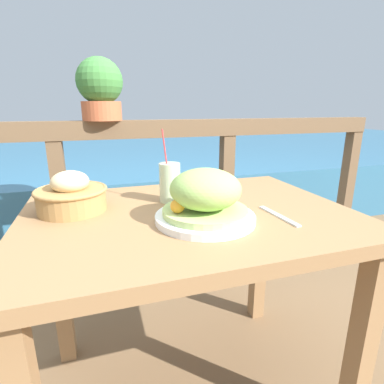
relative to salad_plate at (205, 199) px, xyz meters
The scene contains 8 objects.
patio_table 0.20m from the salad_plate, 102.09° to the left, with size 1.01×0.72×0.71m.
railing_fence 0.83m from the salad_plate, 91.35° to the left, with size 2.80×0.08×0.96m.
sea_backdrop 3.36m from the salad_plate, 90.33° to the left, with size 12.00×4.00×0.50m.
salad_plate is the anchor object (origin of this frame).
drink_glass 0.22m from the salad_plate, 103.73° to the left, with size 0.07×0.07×0.25m.
bread_basket 0.42m from the salad_plate, 150.47° to the left, with size 0.22×0.22×0.13m.
potted_plant 0.92m from the salad_plate, 106.33° to the left, with size 0.22×0.22×0.29m.
fork 0.23m from the salad_plate, ahead, with size 0.03×0.18×0.00m.
Camera 1 is at (-0.26, -0.85, 1.03)m, focal length 28.00 mm.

